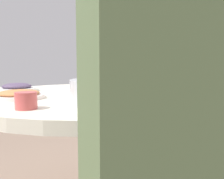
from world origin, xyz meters
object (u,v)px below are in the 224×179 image
Objects in this scene: round_dining_table at (94,117)px; rice_bowl at (111,91)px; dish_tofu_braise at (19,95)px; green_bottle at (115,68)px; tea_cup_far at (26,101)px; soup_bowl at (144,84)px; dish_noodles at (87,86)px; dish_eggplant at (17,88)px; diner_left at (185,146)px; tea_cup_near at (94,79)px.

round_dining_table is 3.75× the size of rice_bowl.
green_bottle is (-0.32, -0.62, 0.10)m from dish_tofu_braise.
soup_bowl is at bearing -117.82° from tea_cup_far.
dish_eggplant is at bearing 26.39° from dish_noodles.
diner_left reaches higher than dish_tofu_braise.
dish_noodles is 0.26m from green_bottle.
dish_eggplant is at bearing -28.89° from rice_bowl.
dish_eggplant reaches higher than round_dining_table.
rice_bowl is 0.51m from soup_bowl.
soup_bowl is (-0.23, -0.23, 0.14)m from round_dining_table.
soup_bowl reaches higher than tea_cup_far.
diner_left reaches higher than green_bottle.
soup_bowl is 3.55× the size of tea_cup_far.
round_dining_table is 0.34m from rice_bowl.
dish_noodles reaches higher than round_dining_table.
dish_tofu_braise is at bearing 63.21° from green_bottle.
tea_cup_near reaches higher than dish_noodles.
green_bottle is 1.19m from diner_left.
diner_left reaches higher than dish_noodles.
dish_eggplant is 0.30m from dish_tofu_braise.
tea_cup_near is at bearing -69.88° from diner_left.
rice_bowl is at bearing 107.99° from tea_cup_near.
green_bottle is at bearing -101.07° from tea_cup_far.
rice_bowl is 0.52m from diner_left.
dish_eggplant is 0.38m from dish_noodles.
rice_bowl is at bearing 97.30° from green_bottle.
rice_bowl reaches higher than tea_cup_near.
soup_bowl is 3.16× the size of tea_cup_near.
diner_left is at bearing 96.06° from soup_bowl.
tea_cup_near is 0.10× the size of diner_left.
dish_noodles is 0.65m from tea_cup_far.
soup_bowl is at bearing -83.94° from diner_left.
soup_bowl is at bearing -175.81° from dish_noodles.
green_bottle reaches higher than round_dining_table.
green_bottle is (-0.48, -0.37, 0.10)m from dish_eggplant.
round_dining_table is at bearing 174.56° from dish_eggplant.
dish_tofu_braise is 0.80m from diner_left.
dish_noodles is 1.01× the size of dish_tofu_braise.
dish_tofu_braise is (-0.16, 0.26, -0.00)m from dish_eggplant.
rice_bowl is 1.45× the size of dish_tofu_braise.
dish_noodles is 3.04× the size of tea_cup_far.
tea_cup_far is 0.09× the size of diner_left.
diner_left reaches higher than tea_cup_near.
round_dining_table is 16.29× the size of tea_cup_far.
dish_tofu_braise reaches higher than round_dining_table.
dish_tofu_braise is at bearing 121.88° from dish_eggplant.
round_dining_table is 5.35× the size of dish_noodles.
diner_left is at bearing 145.98° from tea_cup_far.
diner_left reaches higher than rice_bowl.
rice_bowl is at bearing -146.49° from tea_cup_far.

